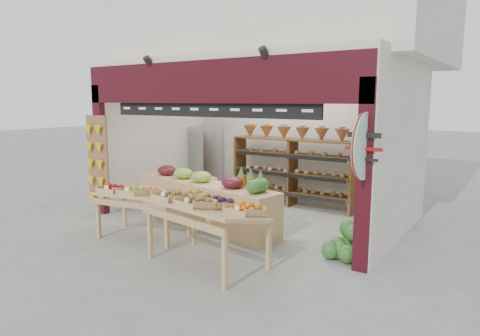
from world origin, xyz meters
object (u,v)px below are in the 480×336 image
Objects in this scene: refrigerator at (205,159)px; display_table_right at (205,206)px; back_shelving at (293,155)px; watermelon_pile at (350,246)px; mid_counter at (205,202)px; cardboard_stack at (215,194)px; display_table_left at (139,194)px.

refrigerator is 4.98m from display_table_right.
back_shelving reaches higher than watermelon_pile.
mid_counter is 2.92m from watermelon_pile.
refrigerator is 1.56m from cardboard_stack.
back_shelving is at bearing 28.59° from cardboard_stack.
display_table_right is at bearing -11.21° from display_table_left.
watermelon_pile is at bearing 16.11° from display_table_left.
mid_counter is (0.85, -1.44, 0.23)m from cardboard_stack.
refrigerator is at bearing 177.25° from back_shelving.
mid_counter is 1.80× the size of display_table_right.
back_shelving is 1.70× the size of refrigerator.
back_shelving reaches higher than display_table_right.
watermelon_pile is at bearing -47.52° from back_shelving.
refrigerator is at bearing 128.75° from display_table_right.
cardboard_stack is 4.08m from watermelon_pile.
display_table_right reaches higher than cardboard_stack.
display_table_left is at bearing 168.79° from display_table_right.
refrigerator reaches higher than mid_counter.
display_table_right reaches higher than display_table_left.
watermelon_pile is (3.44, 0.99, -0.55)m from display_table_left.
back_shelving is at bearing 97.98° from display_table_right.
display_table_right is (0.53, -3.76, -0.30)m from back_shelving.
cardboard_stack is (-1.53, -0.83, -0.92)m from back_shelving.
refrigerator is 1.74× the size of cardboard_stack.
cardboard_stack is at bearing -151.41° from back_shelving.
back_shelving is at bearing 73.39° from mid_counter.
back_shelving is 3.42m from watermelon_pile.
display_table_right is 2.26m from watermelon_pile.
refrigerator is (-2.59, 0.12, -0.30)m from back_shelving.
refrigerator reaches higher than display_table_left.
watermelon_pile is at bearing -2.96° from mid_counter.
mid_counter is 1.96m from display_table_right.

